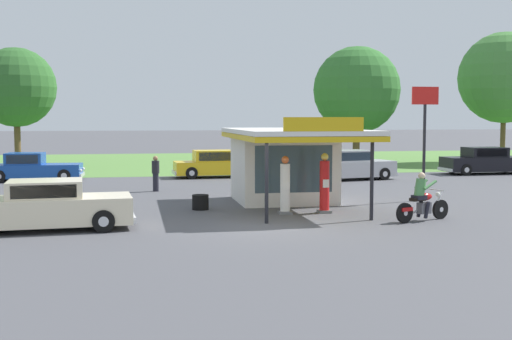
% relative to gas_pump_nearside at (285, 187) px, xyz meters
% --- Properties ---
extents(ground_plane, '(300.00, 300.00, 0.00)m').
position_rel_gas_pump_nearside_xyz_m(ground_plane, '(-1.02, -2.62, -0.92)').
color(ground_plane, '#4C4C51').
extents(grass_verge_strip, '(120.00, 24.00, 0.01)m').
position_rel_gas_pump_nearside_xyz_m(grass_verge_strip, '(-1.02, 27.38, -0.92)').
color(grass_verge_strip, '#56843D').
rests_on(grass_verge_strip, ground).
extents(service_station_kiosk, '(4.37, 7.74, 3.34)m').
position_rel_gas_pump_nearside_xyz_m(service_station_kiosk, '(0.70, 2.94, 0.78)').
color(service_station_kiosk, silver).
rests_on(service_station_kiosk, ground).
extents(gas_pump_nearside, '(0.44, 0.44, 2.01)m').
position_rel_gas_pump_nearside_xyz_m(gas_pump_nearside, '(0.00, 0.00, 0.00)').
color(gas_pump_nearside, slate).
rests_on(gas_pump_nearside, ground).
extents(gas_pump_offside, '(0.44, 0.44, 2.09)m').
position_rel_gas_pump_nearside_xyz_m(gas_pump_offside, '(1.41, 0.00, 0.04)').
color(gas_pump_offside, slate).
rests_on(gas_pump_offside, ground).
extents(motorcycle_with_rider, '(2.12, 0.98, 1.58)m').
position_rel_gas_pump_nearside_xyz_m(motorcycle_with_rider, '(3.97, -2.36, -0.27)').
color(motorcycle_with_rider, black).
rests_on(motorcycle_with_rider, ground).
extents(featured_classic_sedan, '(5.65, 2.27, 1.48)m').
position_rel_gas_pump_nearside_xyz_m(featured_classic_sedan, '(-7.86, -1.87, -0.24)').
color(featured_classic_sedan, beige).
rests_on(featured_classic_sedan, ground).
extents(parked_car_back_row_centre_right, '(5.28, 2.77, 1.58)m').
position_rel_gas_pump_nearside_xyz_m(parked_car_back_row_centre_right, '(6.17, 11.57, -0.19)').
color(parked_car_back_row_centre_right, '#B7B7BC').
rests_on(parked_car_back_row_centre_right, ground).
extents(parked_car_back_row_far_right, '(5.02, 2.04, 1.48)m').
position_rel_gas_pump_nearside_xyz_m(parked_car_back_row_far_right, '(-10.35, 13.98, -0.26)').
color(parked_car_back_row_far_right, '#19479E').
rests_on(parked_car_back_row_far_right, ground).
extents(parked_car_second_row_spare, '(5.36, 1.97, 1.58)m').
position_rel_gas_pump_nearside_xyz_m(parked_car_second_row_spare, '(15.36, 13.67, -0.19)').
color(parked_car_second_row_spare, black).
rests_on(parked_car_second_row_spare, ground).
extents(parked_car_back_row_left, '(5.36, 2.13, 1.51)m').
position_rel_gas_pump_nearside_xyz_m(parked_car_back_row_left, '(-0.46, 14.42, -0.24)').
color(parked_car_back_row_left, gold).
rests_on(parked_car_back_row_left, ground).
extents(bystander_leaning_by_kiosk, '(0.34, 0.34, 1.60)m').
position_rel_gas_pump_nearside_xyz_m(bystander_leaning_by_kiosk, '(-4.16, 7.87, -0.08)').
color(bystander_leaning_by_kiosk, black).
rests_on(bystander_leaning_by_kiosk, ground).
extents(tree_oak_distant_spare, '(6.10, 6.10, 8.31)m').
position_rel_gas_pump_nearside_xyz_m(tree_oak_distant_spare, '(10.26, 22.38, 4.20)').
color(tree_oak_distant_spare, brown).
rests_on(tree_oak_distant_spare, ground).
extents(tree_oak_far_right, '(5.17, 5.17, 7.87)m').
position_rel_gas_pump_nearside_xyz_m(tree_oak_far_right, '(-12.66, 23.26, 4.30)').
color(tree_oak_far_right, brown).
rests_on(tree_oak_far_right, ground).
extents(tree_oak_right, '(6.66, 6.66, 9.56)m').
position_rel_gas_pump_nearside_xyz_m(tree_oak_right, '(21.63, 22.34, 5.31)').
color(tree_oak_right, brown).
rests_on(tree_oak_right, ground).
extents(roadside_pole_sign, '(1.10, 0.12, 4.54)m').
position_rel_gas_pump_nearside_xyz_m(roadside_pole_sign, '(6.27, 2.54, 2.20)').
color(roadside_pole_sign, black).
rests_on(roadside_pole_sign, ground).
extents(spare_tire_stack, '(0.60, 0.60, 0.54)m').
position_rel_gas_pump_nearside_xyz_m(spare_tire_stack, '(-2.77, 1.59, -0.65)').
color(spare_tire_stack, black).
rests_on(spare_tire_stack, ground).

